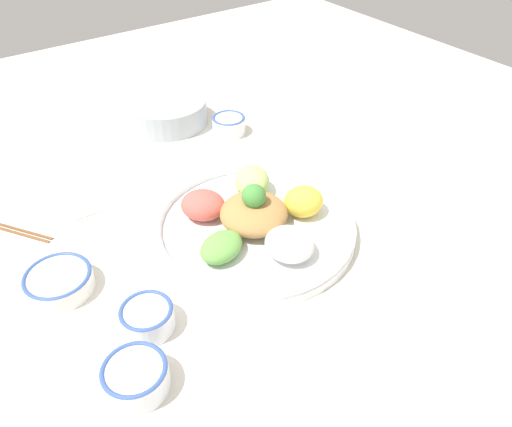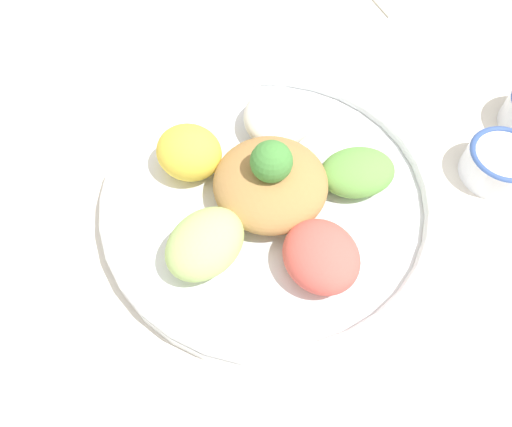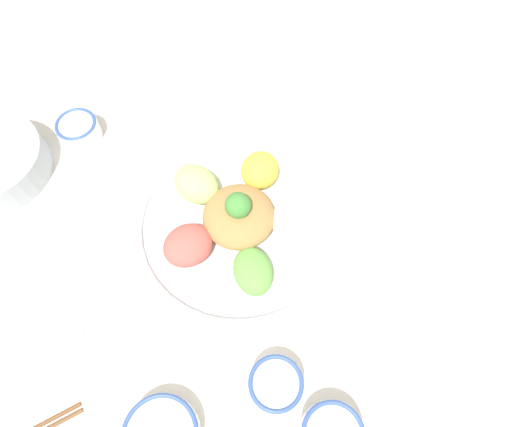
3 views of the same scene
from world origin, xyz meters
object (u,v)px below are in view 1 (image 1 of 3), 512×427
Objects in this scene: sauce_bowl_red at (136,376)px; serving_spoon_extra at (109,206)px; salad_platter at (254,221)px; side_serving_bowl at (167,110)px; rice_bowl_plain at (147,317)px; sauce_bowl_dark at (59,281)px; rice_bowl_blue at (229,124)px; chopsticks_pair_near at (6,227)px.

serving_spoon_extra is at bearing 162.82° from sauce_bowl_red.
side_serving_bowl is (-0.50, 0.07, 0.01)m from salad_platter.
salad_platter is at bearing 108.54° from rice_bowl_plain.
sauce_bowl_red is at bearing -30.91° from side_serving_bowl.
side_serving_bowl reaches higher than sauce_bowl_dark.
sauce_bowl_red is 0.11m from rice_bowl_plain.
rice_bowl_plain is 0.35m from serving_spoon_extra.
sauce_bowl_dark is (-0.25, -0.03, -0.00)m from sauce_bowl_red.
serving_spoon_extra is at bearing -73.09° from rice_bowl_blue.
serving_spoon_extra is (-0.43, 0.13, -0.02)m from sauce_bowl_red.
sauce_bowl_dark is 0.61× the size of chopsticks_pair_near.
rice_bowl_plain is at bearing -30.34° from side_serving_bowl.
side_serving_bowl reaches higher than rice_bowl_blue.
sauce_bowl_red is 0.82× the size of sauce_bowl_dark.
rice_bowl_blue reaches higher than serving_spoon_extra.
rice_bowl_blue is at bearing 118.10° from sauce_bowl_dark.
sauce_bowl_dark is 0.23m from chopsticks_pair_near.
salad_platter is at bearing -8.18° from side_serving_bowl.
rice_bowl_plain is (0.09, -0.28, -0.00)m from salad_platter.
salad_platter reaches higher than sauce_bowl_red.
serving_spoon_extra is at bearing 168.21° from rice_bowl_plain.
serving_spoon_extra is at bearing 137.33° from sauce_bowl_dark.
salad_platter is 0.51m from side_serving_bowl.
sauce_bowl_red is (0.18, -0.34, -0.00)m from salad_platter.
chopsticks_pair_near is (0.06, -0.58, -0.02)m from rice_bowl_blue.
rice_bowl_plain is at bearing -71.46° from salad_platter.
salad_platter is 4.62× the size of rice_bowl_plain.
sauce_bowl_dark is 0.61m from side_serving_bowl.
serving_spoon_extra is at bearing -139.94° from salad_platter.
sauce_bowl_dark is (0.29, -0.54, -0.00)m from rice_bowl_blue.
rice_bowl_plain reaches higher than chopsticks_pair_near.
rice_bowl_blue is 0.61m from sauce_bowl_dark.
side_serving_bowl is at bearing -100.98° from chopsticks_pair_near.
rice_bowl_blue is 0.72× the size of serving_spoon_extra.
rice_bowl_plain is at bearing -44.92° from rice_bowl_blue.
sauce_bowl_red and rice_bowl_blue have the same top height.
chopsticks_pair_near is at bearing -126.84° from salad_platter.
rice_bowl_blue reaches higher than sauce_bowl_dark.
rice_bowl_blue is (-0.54, 0.51, 0.00)m from sauce_bowl_red.
side_serving_bowl reaches higher than serving_spoon_extra.
rice_bowl_plain is at bearing 28.38° from sauce_bowl_dark.
serving_spoon_extra is (-0.24, -0.21, -0.02)m from salad_platter.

